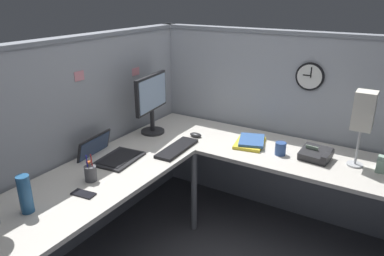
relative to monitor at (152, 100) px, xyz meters
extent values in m
plane|color=#47474C|center=(-0.27, -0.64, -1.02)|extent=(6.80, 6.80, 0.00)
cube|color=#999EA8|center=(-0.63, 0.23, -0.25)|extent=(2.57, 0.10, 1.55)
cube|color=gray|center=(-0.63, 0.23, 0.54)|extent=(2.57, 0.12, 0.03)
cube|color=#999EA8|center=(0.60, -0.90, -0.25)|extent=(0.10, 2.37, 1.55)
cube|color=gray|center=(0.60, -0.90, 0.54)|extent=(0.12, 2.37, 0.03)
cube|color=beige|center=(-0.64, -0.17, -0.31)|extent=(2.35, 0.66, 0.03)
cube|color=beige|center=(0.20, -1.24, -0.31)|extent=(0.66, 1.49, 0.03)
cylinder|color=slate|center=(-0.11, -0.48, -0.67)|extent=(0.05, 0.05, 0.70)
cylinder|color=#232326|center=(0.00, 0.00, -0.28)|extent=(0.20, 0.20, 0.02)
cylinder|color=#232326|center=(0.00, 0.00, -0.18)|extent=(0.04, 0.04, 0.20)
cube|color=#232326|center=(0.00, 0.00, 0.06)|extent=(0.46, 0.09, 0.30)
cube|color=#99B2D1|center=(0.00, -0.02, 0.06)|extent=(0.42, 0.06, 0.26)
cube|color=#232326|center=(-0.56, -0.12, -0.29)|extent=(0.36, 0.27, 0.02)
cube|color=black|center=(-0.56, -0.12, -0.28)|extent=(0.31, 0.21, 0.00)
cube|color=#232326|center=(-0.59, 0.10, -0.25)|extent=(0.35, 0.10, 0.22)
cube|color=#384C72|center=(-0.58, 0.09, -0.25)|extent=(0.31, 0.09, 0.18)
cube|color=black|center=(-0.20, -0.38, -0.28)|extent=(0.44, 0.16, 0.02)
ellipsoid|color=#232326|center=(0.11, -0.36, -0.28)|extent=(0.06, 0.10, 0.03)
cylinder|color=#4C4C51|center=(-0.88, -0.18, -0.24)|extent=(0.08, 0.08, 0.10)
cylinder|color=#1E1EB2|center=(-0.90, -0.17, -0.18)|extent=(0.01, 0.01, 0.13)
cylinder|color=#B21E1E|center=(-0.87, -0.18, -0.18)|extent=(0.01, 0.01, 0.13)
cylinder|color=#D8591E|center=(-0.88, -0.16, -0.17)|extent=(0.03, 0.03, 0.01)
cube|color=black|center=(-1.03, -0.27, -0.29)|extent=(0.09, 0.15, 0.01)
cylinder|color=#26598C|center=(-1.32, -0.14, -0.18)|extent=(0.07, 0.07, 0.22)
cube|color=#232326|center=(0.18, -1.32, -0.26)|extent=(0.21, 0.22, 0.10)
cube|color=#8CA58C|center=(0.19, -1.29, -0.22)|extent=(0.02, 0.09, 0.04)
cube|color=#232326|center=(0.18, -1.41, -0.24)|extent=(0.19, 0.06, 0.04)
cube|color=yellow|center=(0.19, -0.81, -0.28)|extent=(0.31, 0.26, 0.02)
cube|color=#335999|center=(0.20, -0.82, -0.26)|extent=(0.31, 0.26, 0.02)
cylinder|color=#B7BABF|center=(0.23, -1.58, -0.29)|extent=(0.11, 0.11, 0.01)
cylinder|color=#B7BABF|center=(0.23, -1.58, -0.15)|extent=(0.02, 0.02, 0.27)
cube|color=silver|center=(0.23, -1.58, 0.11)|extent=(0.13, 0.13, 0.26)
cylinder|color=#2D4C8C|center=(0.13, -1.08, -0.25)|extent=(0.08, 0.08, 0.10)
cylinder|color=black|center=(0.55, -1.13, 0.22)|extent=(0.03, 0.22, 0.22)
cylinder|color=white|center=(0.53, -1.13, 0.22)|extent=(0.00, 0.19, 0.19)
cube|color=black|center=(0.53, -1.11, 0.23)|extent=(0.00, 0.06, 0.01)
cube|color=black|center=(0.53, -1.14, 0.26)|extent=(0.00, 0.01, 0.08)
cube|color=pink|center=(-0.58, 0.18, 0.29)|extent=(0.08, 0.00, 0.07)
cube|color=pink|center=(0.03, 0.18, 0.21)|extent=(0.09, 0.00, 0.06)
camera|label=1|loc=(-2.30, -1.80, 0.84)|focal=33.98mm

